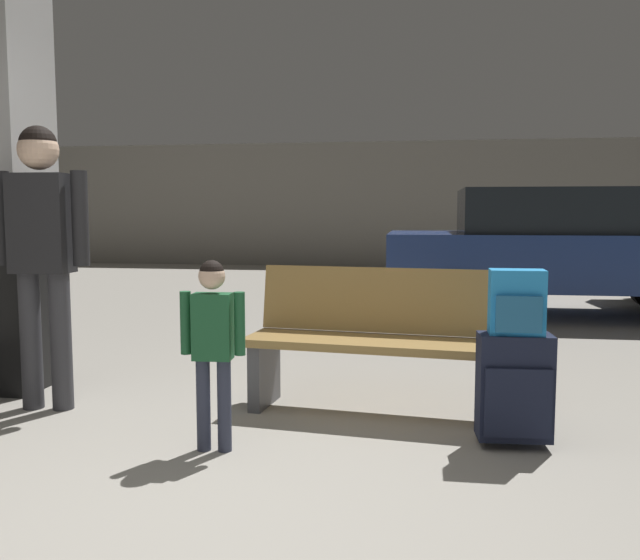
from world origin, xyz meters
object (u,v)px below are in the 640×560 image
(suitcase, at_px, (514,387))
(parked_car_near, at_px, (560,249))
(structural_pillar, at_px, (1,188))
(child, at_px, (213,334))
(bench, at_px, (377,341))
(adult, at_px, (42,236))
(backpack_bright, at_px, (517,303))

(suitcase, xyz_separation_m, parked_car_near, (1.07, 4.76, 0.48))
(structural_pillar, bearing_deg, child, -28.93)
(parked_car_near, bearing_deg, suitcase, -102.71)
(bench, bearing_deg, adult, -172.02)
(structural_pillar, xyz_separation_m, child, (1.85, -1.02, -0.79))
(suitcase, relative_size, adult, 0.34)
(suitcase, xyz_separation_m, adult, (-2.83, 0.26, 0.77))
(backpack_bright, bearing_deg, adult, 174.81)
(structural_pillar, xyz_separation_m, parked_car_near, (4.48, 4.05, -0.60))
(structural_pillar, distance_m, adult, 0.80)
(child, xyz_separation_m, adult, (-1.28, 0.56, 0.48))
(bench, bearing_deg, structural_pillar, 176.32)
(bench, relative_size, suitcase, 2.73)
(suitcase, relative_size, backpack_bright, 1.78)
(structural_pillar, height_order, parked_car_near, structural_pillar)
(structural_pillar, height_order, suitcase, structural_pillar)
(bench, bearing_deg, suitcase, -35.44)
(structural_pillar, bearing_deg, bench, -3.68)
(child, xyz_separation_m, parked_car_near, (2.62, 5.07, 0.19))
(structural_pillar, relative_size, child, 2.84)
(backpack_bright, bearing_deg, structural_pillar, 168.12)
(suitcase, distance_m, adult, 2.94)
(backpack_bright, height_order, child, child)
(structural_pillar, distance_m, bench, 2.81)
(bench, xyz_separation_m, backpack_bright, (0.77, -0.55, 0.33))
(child, bearing_deg, adult, 156.14)
(suitcase, bearing_deg, child, -168.75)
(structural_pillar, bearing_deg, backpack_bright, -11.88)
(suitcase, bearing_deg, backpack_bright, -132.43)
(suitcase, bearing_deg, parked_car_near, 77.29)
(structural_pillar, bearing_deg, parked_car_near, 42.13)
(bench, distance_m, backpack_bright, 1.00)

